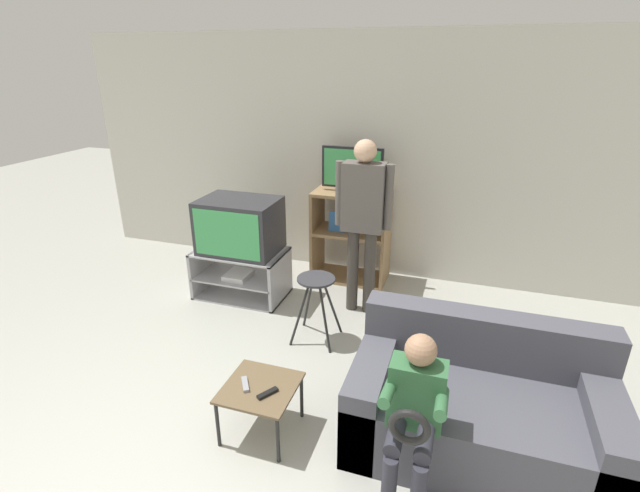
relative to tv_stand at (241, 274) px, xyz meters
name	(u,v)px	position (x,y,z in m)	size (l,w,h in m)	color
wall_back	(348,158)	(0.85, 1.05, 1.06)	(6.40, 0.06, 2.60)	beige
tv_stand	(241,274)	(0.00, 0.00, 0.00)	(0.91, 0.55, 0.50)	#A8A8AD
television_main	(240,226)	(0.01, 0.02, 0.52)	(0.77, 0.56, 0.54)	#2D2D33
media_shelf	(351,235)	(0.97, 0.75, 0.27)	(0.82, 0.46, 1.01)	#9E7A51
television_flat	(352,171)	(0.97, 0.75, 0.99)	(0.65, 0.20, 0.47)	black
folding_stool	(316,290)	(1.00, -0.54, 0.24)	(0.38, 0.36, 0.60)	black
snack_table	(260,391)	(1.01, -1.69, 0.08)	(0.46, 0.46, 0.36)	brown
remote_control_black	(268,393)	(1.09, -1.75, 0.13)	(0.04, 0.14, 0.02)	black
remote_control_white	(245,384)	(0.92, -1.72, 0.13)	(0.04, 0.14, 0.02)	gray
couch	(478,409)	(2.36, -1.38, 0.04)	(1.55, 0.85, 0.81)	#4C4C56
person_standing_adult	(363,212)	(1.25, 0.09, 0.77)	(0.53, 0.20, 1.67)	#3D3833
person_seated_child	(414,409)	(2.00, -1.87, 0.35)	(0.33, 0.43, 1.00)	#2D2D38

